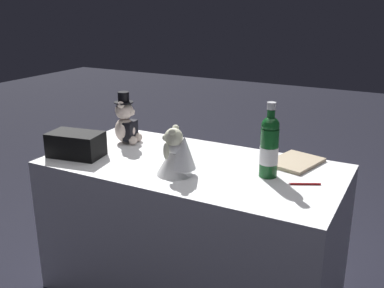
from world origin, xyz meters
TOP-DOWN VIEW (x-y plane):
  - reception_table at (0.00, 0.00)m, footprint 1.43×0.72m
  - teddy_bear_groom at (0.48, -0.13)m, footprint 0.15×0.16m
  - teddy_bear_bride at (-0.00, 0.15)m, footprint 0.20×0.16m
  - champagne_bottle at (-0.37, -0.02)m, footprint 0.08×0.08m
  - signing_pen at (-0.54, 0.01)m, footprint 0.13×0.07m
  - gift_case_black at (0.57, 0.18)m, footprint 0.29×0.20m
  - guestbook at (-0.44, -0.24)m, footprint 0.25×0.30m

SIDE VIEW (x-z plane):
  - reception_table at x=0.00m, z-range 0.00..0.71m
  - signing_pen at x=-0.54m, z-range 0.71..0.72m
  - guestbook at x=-0.44m, z-range 0.71..0.73m
  - gift_case_black at x=0.57m, z-range 0.71..0.83m
  - teddy_bear_bride at x=0.00m, z-range 0.70..0.92m
  - teddy_bear_groom at x=0.48m, z-range 0.68..0.96m
  - champagne_bottle at x=-0.37m, z-range 0.68..1.02m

